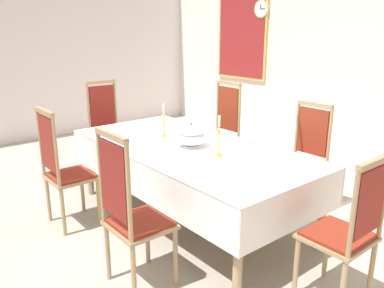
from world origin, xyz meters
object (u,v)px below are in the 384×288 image
at_px(dining_table, 189,153).
at_px(mounted_clock, 262,9).
at_px(bowl_near_right, 91,131).
at_px(chair_head_east, 347,229).
at_px(candlestick_west, 164,124).
at_px(candlestick_east, 219,140).
at_px(spoon_primary, 251,144).
at_px(chair_north_a, 221,131).
at_px(bowl_near_left, 241,140).
at_px(framed_painting, 242,35).
at_px(soup_tureen, 191,135).
at_px(chair_south_a, 63,168).
at_px(spoon_secondary, 89,130).
at_px(chair_south_b, 131,212).
at_px(chair_north_b, 304,158).
at_px(chair_head_west, 108,128).

relative_size(dining_table, mounted_clock, 8.67).
relative_size(dining_table, bowl_near_right, 15.60).
relative_size(dining_table, chair_head_east, 2.34).
distance_m(candlestick_west, candlestick_east, 0.84).
height_order(candlestick_west, spoon_primary, candlestick_west).
bearing_deg(chair_north_a, bowl_near_left, 147.98).
bearing_deg(framed_painting, soup_tureen, -53.25).
xyz_separation_m(chair_north_a, candlestick_east, (1.06, -1.03, 0.30)).
distance_m(chair_south_a, bowl_near_right, 0.70).
bearing_deg(chair_south_a, spoon_secondary, 136.02).
bearing_deg(chair_south_b, candlestick_west, 135.01).
distance_m(chair_south_b, spoon_primary, 1.57).
bearing_deg(chair_north_b, chair_north_a, -0.23).
height_order(chair_north_b, soup_tureen, chair_north_b).
bearing_deg(bowl_near_left, candlestick_west, -143.38).
relative_size(chair_head_west, spoon_primary, 6.92).
relative_size(soup_tureen, spoon_primary, 1.69).
xyz_separation_m(chair_north_b, candlestick_west, (-1.03, -1.03, 0.32)).
relative_size(chair_south_a, chair_north_a, 0.95).
distance_m(chair_south_a, spoon_secondary, 0.79).
bearing_deg(soup_tureen, framed_painting, 126.75).
xyz_separation_m(chair_south_a, chair_south_b, (1.25, -0.00, 0.01)).
distance_m(chair_north_a, candlestick_west, 1.09).
xyz_separation_m(chair_head_east, spoon_secondary, (-2.89, -0.49, 0.20)).
xyz_separation_m(soup_tureen, candlestick_east, (0.39, 0.00, 0.04)).
xyz_separation_m(chair_head_west, soup_tureen, (1.73, -0.00, 0.27)).
distance_m(chair_south_b, candlestick_west, 1.49).
bearing_deg(framed_painting, mounted_clock, -1.18).
relative_size(chair_north_b, soup_tureen, 3.83).
height_order(candlestick_east, spoon_secondary, candlestick_east).
height_order(chair_south_a, candlestick_west, chair_south_a).
bearing_deg(bowl_near_right, chair_north_b, 42.42).
bearing_deg(chair_south_a, spoon_primary, 57.44).
relative_size(candlestick_east, bowl_near_left, 2.43).
bearing_deg(candlestick_west, mounted_clock, 114.04).
height_order(dining_table, chair_head_east, chair_head_east).
xyz_separation_m(candlestick_east, spoon_primary, (-0.07, 0.51, -0.15)).
bearing_deg(chair_head_west, chair_north_a, 134.10).
relative_size(chair_south_a, candlestick_east, 3.14).
bearing_deg(spoon_secondary, bowl_near_right, -24.91).
height_order(chair_head_west, soup_tureen, chair_head_west).
height_order(mounted_clock, framed_painting, framed_painting).
bearing_deg(mounted_clock, bowl_near_right, -79.27).
xyz_separation_m(chair_head_west, bowl_near_left, (1.94, 0.49, 0.17)).
bearing_deg(bowl_near_left, dining_table, -115.73).
relative_size(chair_south_a, framed_painting, 0.77).
relative_size(chair_north_a, chair_head_west, 1.01).
relative_size(soup_tureen, candlestick_east, 0.80).
bearing_deg(bowl_near_left, chair_head_west, -165.92).
bearing_deg(chair_head_west, bowl_near_left, 104.08).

